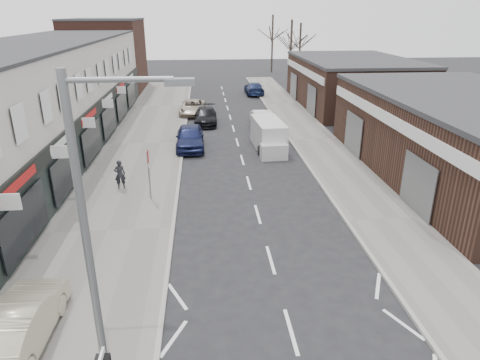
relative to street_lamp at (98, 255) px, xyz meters
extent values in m
cube|color=slate|center=(-2.22, 22.80, -4.56)|extent=(5.50, 64.00, 0.12)
cube|color=slate|center=(10.28, 22.80, -4.56)|extent=(3.50, 64.00, 0.12)
cube|color=beige|center=(-8.97, 20.30, -1.07)|extent=(8.00, 41.00, 7.10)
cube|color=#45251D|center=(-8.97, 45.80, -0.62)|extent=(8.00, 10.00, 8.00)
cube|color=#3D241B|center=(17.03, 14.80, -2.37)|extent=(10.00, 18.00, 4.50)
cube|color=#3D241B|center=(17.03, 34.80, -2.37)|extent=(10.00, 16.00, 4.50)
cylinder|color=slate|center=(-0.17, 0.00, -0.50)|extent=(0.16, 0.16, 8.00)
cylinder|color=slate|center=(0.73, 0.00, 3.30)|extent=(1.80, 0.10, 0.10)
cube|color=slate|center=(1.73, 0.00, 3.25)|extent=(0.50, 0.22, 0.12)
cylinder|color=slate|center=(-0.67, 12.80, -3.25)|extent=(0.07, 0.07, 2.50)
cube|color=white|center=(-0.62, 12.80, -2.65)|extent=(0.04, 0.45, 0.25)
cube|color=silver|center=(6.57, 21.23, -3.64)|extent=(2.04, 4.40, 1.96)
cube|color=silver|center=(6.57, 18.71, -4.11)|extent=(1.77, 0.86, 1.03)
cylinder|color=black|center=(5.77, 19.73, -4.29)|extent=(0.21, 0.65, 0.65)
cylinder|color=black|center=(7.37, 19.73, -4.29)|extent=(0.21, 0.65, 0.65)
cylinder|color=black|center=(5.77, 22.73, -4.29)|extent=(0.21, 0.65, 0.65)
cylinder|color=black|center=(7.37, 22.73, -4.29)|extent=(0.21, 0.65, 0.65)
imported|color=#B2AA8F|center=(-3.23, 2.82, -3.78)|extent=(1.60, 4.41, 1.45)
imported|color=black|center=(-2.41, 14.35, -3.71)|extent=(0.66, 0.52, 1.58)
imported|color=#151B43|center=(1.13, 21.63, -3.81)|extent=(1.97, 4.77, 1.62)
imported|color=black|center=(2.30, 28.56, -3.95)|extent=(1.98, 4.64, 1.33)
imported|color=tan|center=(1.13, 32.28, -3.96)|extent=(2.52, 4.87, 1.31)
imported|color=silver|center=(6.88, 27.01, -3.88)|extent=(1.69, 4.52, 1.48)
imported|color=black|center=(6.90, 27.52, -3.93)|extent=(1.99, 4.18, 1.38)
imported|color=#162146|center=(8.03, 41.95, -3.92)|extent=(1.97, 4.80, 1.39)
camera|label=1|loc=(2.10, -7.31, 4.35)|focal=32.00mm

